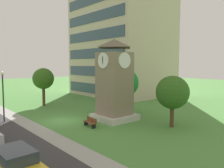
{
  "coord_description": "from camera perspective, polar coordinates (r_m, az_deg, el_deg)",
  "views": [
    {
      "loc": [
        21.15,
        -11.43,
        5.97
      ],
      "look_at": [
        1.55,
        5.59,
        3.74
      ],
      "focal_mm": 36.05,
      "sensor_mm": 36.0,
      "label": 1
    }
  ],
  "objects": [
    {
      "name": "parked_car_yellow",
      "position": [
        13.36,
        -23.55,
        -18.0
      ],
      "size": [
        4.7,
        2.06,
        1.69
      ],
      "color": "gold",
      "rests_on": "ground"
    },
    {
      "name": "park_bench",
      "position": [
        22.08,
        -5.5,
        -9.56
      ],
      "size": [
        1.84,
        0.66,
        0.88
      ],
      "color": "brown",
      "rests_on": "ground"
    },
    {
      "name": "ground_plane",
      "position": [
        24.77,
        -12.38,
        -9.15
      ],
      "size": [
        160.0,
        160.0,
        0.0
      ],
      "primitive_type": "plane",
      "color": "#4C893D"
    },
    {
      "name": "office_building",
      "position": [
        46.26,
        2.44,
        15.42
      ],
      "size": [
        17.52,
        13.96,
        28.8
      ],
      "color": "beige",
      "rests_on": "ground"
    },
    {
      "name": "tree_streetside",
      "position": [
        34.01,
        -17.03,
        1.26
      ],
      "size": [
        3.05,
        3.05,
        5.5
      ],
      "color": "#513823",
      "rests_on": "ground"
    },
    {
      "name": "tree_near_tower",
      "position": [
        28.21,
        3.25,
        0.29
      ],
      "size": [
        3.51,
        3.51,
        5.47
      ],
      "color": "#513823",
      "rests_on": "ground"
    },
    {
      "name": "street_lamp",
      "position": [
        25.92,
        -25.92,
        -1.48
      ],
      "size": [
        0.36,
        0.36,
        5.25
      ],
      "color": "#333338",
      "rests_on": "ground"
    },
    {
      "name": "clock_tower",
      "position": [
        24.22,
        0.62,
        -0.17
      ],
      "size": [
        4.01,
        4.01,
        8.69
      ],
      "color": "gray",
      "rests_on": "ground"
    },
    {
      "name": "kerb_strip",
      "position": [
        23.45,
        -19.49,
        -10.11
      ],
      "size": [
        120.0,
        1.6,
        0.01
      ],
      "primitive_type": "cube",
      "color": "#9E9E99",
      "rests_on": "ground"
    },
    {
      "name": "tree_by_building",
      "position": [
        22.13,
        15.07,
        -2.09
      ],
      "size": [
        3.17,
        3.17,
        4.94
      ],
      "color": "#513823",
      "rests_on": "ground"
    }
  ]
}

